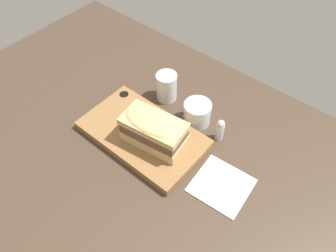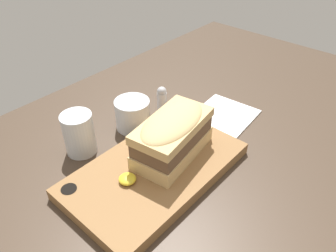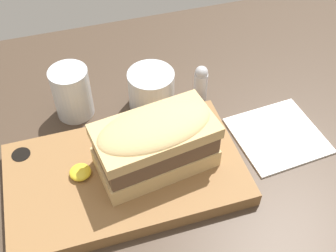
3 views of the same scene
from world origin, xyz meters
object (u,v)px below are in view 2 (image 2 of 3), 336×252
water_glass (80,136)px  napkin (225,115)px  sandwich (173,134)px  wine_glass (133,115)px  salt_shaker (162,100)px  serving_board (155,170)px

water_glass → napkin: bearing=-26.4°
sandwich → wine_glass: size_ratio=2.26×
water_glass → salt_shaker: (22.64, -3.25, -0.25)cm
water_glass → serving_board: bearing=-73.1°
napkin → wine_glass: bearing=143.0°
serving_board → salt_shaker: bearing=38.6°
napkin → salt_shaker: 16.42cm
water_glass → napkin: (32.27, -16.03, -3.92)cm
napkin → salt_shaker: (-9.64, 12.78, 3.66)cm
wine_glass → salt_shaker: (8.94, -1.21, 0.39)cm
water_glass → salt_shaker: size_ratio=1.26×
water_glass → wine_glass: water_glass is taller
serving_board → sandwich: (4.95, -0.34, 6.43)cm
water_glass → wine_glass: size_ratio=1.15×
water_glass → wine_glass: 13.86cm
sandwich → napkin: size_ratio=1.22×
water_glass → wine_glass: bearing=-8.5°
serving_board → water_glass: size_ratio=3.80×
wine_glass → napkin: 23.49cm
sandwich → napkin: 23.38cm
serving_board → water_glass: bearing=106.9°
serving_board → wine_glass: (8.47, 15.11, 2.19)cm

